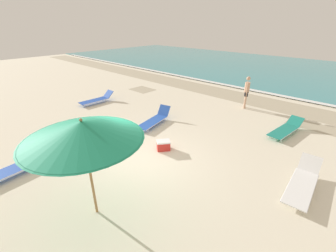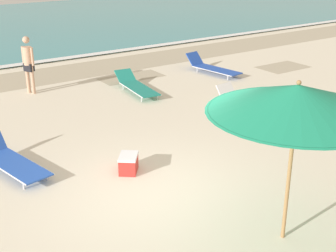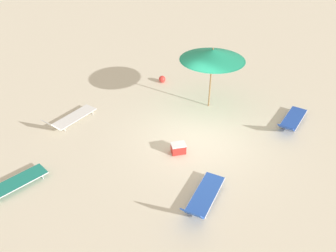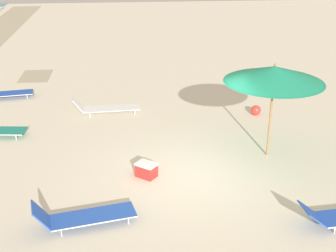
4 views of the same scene
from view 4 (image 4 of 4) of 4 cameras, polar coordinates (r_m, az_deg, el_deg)
ground_plane at (r=11.94m, az=3.43°, el=-6.30°), size 60.00×60.00×0.16m
beach_umbrella at (r=12.33m, az=12.83°, el=6.15°), size 2.60×2.60×2.58m
sun_lounger_beside_umbrella at (r=18.11m, az=-19.79°, el=3.80°), size 0.93×2.29×0.59m
sun_lounger_near_water_left at (r=15.79m, az=-7.67°, el=2.26°), size 0.76×2.27×0.62m
sun_lounger_mid_beach_solo at (r=10.09m, az=-10.36°, el=-10.72°), size 1.03×2.18×0.63m
beach_ball at (r=15.82m, az=10.67°, el=1.90°), size 0.33×0.33×0.33m
cooler_box at (r=11.74m, az=-2.65°, el=-5.36°), size 0.59×0.61×0.37m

